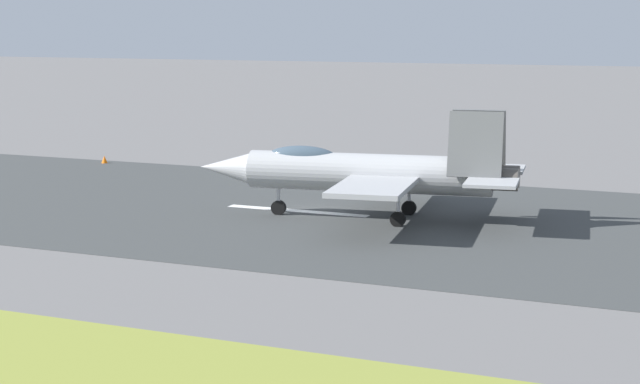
{
  "coord_description": "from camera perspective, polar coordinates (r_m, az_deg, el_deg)",
  "views": [
    {
      "loc": [
        -21.69,
        48.85,
        9.81
      ],
      "look_at": [
        -3.23,
        6.1,
        2.2
      ],
      "focal_mm": 58.01,
      "sensor_mm": 36.0,
      "label": 1
    }
  ],
  "objects": [
    {
      "name": "runway_strip",
      "position": [
        54.33,
        -0.56,
        -1.11
      ],
      "size": [
        240.0,
        26.0,
        0.02
      ],
      "color": "#3A3D3D",
      "rests_on": "ground"
    },
    {
      "name": "fighter_jet",
      "position": [
        52.07,
        2.66,
        1.14
      ],
      "size": [
        17.11,
        13.91,
        5.64
      ],
      "color": "#A8A9AB",
      "rests_on": "ground"
    },
    {
      "name": "crew_person",
      "position": [
        67.4,
        -3.62,
        1.59
      ],
      "size": [
        0.58,
        0.49,
        1.61
      ],
      "color": "#1E2338",
      "rests_on": "ground"
    },
    {
      "name": "marker_cone_far",
      "position": [
        74.85,
        -11.8,
        1.77
      ],
      "size": [
        0.44,
        0.44,
        0.55
      ],
      "primitive_type": "cone",
      "color": "orange",
      "rests_on": "ground"
    },
    {
      "name": "marker_cone_mid",
      "position": [
        65.85,
        1.84,
        0.95
      ],
      "size": [
        0.44,
        0.44,
        0.55
      ],
      "primitive_type": "cone",
      "color": "orange",
      "rests_on": "ground"
    },
    {
      "name": "ground_plane",
      "position": [
        54.34,
        -0.58,
        -1.12
      ],
      "size": [
        400.0,
        400.0,
        0.0
      ],
      "primitive_type": "plane",
      "color": "slate"
    }
  ]
}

